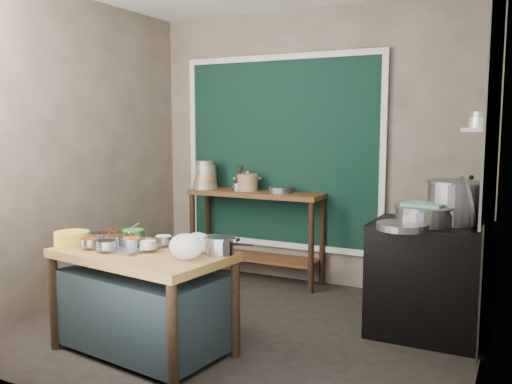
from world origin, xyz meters
The scene contains 30 objects.
floor centered at (0.00, 0.00, -0.01)m, with size 3.50×3.00×0.02m, color #28241F.
back_wall centered at (0.00, 1.51, 1.40)m, with size 3.50×0.02×2.80m, color gray.
left_wall centered at (-1.76, 0.00, 1.40)m, with size 0.02×3.00×2.80m, color gray.
right_wall centered at (1.76, 0.00, 1.40)m, with size 0.02×3.00×2.80m, color gray.
curtain_panel centered at (-0.35, 1.47, 1.35)m, with size 2.10×0.02×1.90m, color black.
curtain_frame centered at (-0.35, 1.46, 1.35)m, with size 2.22×0.03×2.02m, color beige, non-canonical shape.
tile_panel centered at (1.74, 0.55, 1.85)m, with size 0.02×1.70×1.70m, color #B2B2AA.
soot_patch centered at (1.74, 0.65, 0.70)m, with size 0.01×1.30×1.30m, color black.
wall_shelf centered at (1.63, 0.85, 1.60)m, with size 0.22×0.70×0.03m, color beige.
prep_table centered at (-0.44, -0.74, 0.38)m, with size 1.25×0.72×0.75m, color olive.
back_counter centered at (-0.55, 1.28, 0.47)m, with size 1.45×0.40×0.95m, color #573218.
stove_block centered at (1.35, 0.55, 0.42)m, with size 0.90×0.68×0.85m, color black.
stove_top centered at (1.35, 0.55, 0.86)m, with size 0.92×0.69×0.03m, color black.
condiment_tray centered at (-0.63, -0.70, 0.76)m, with size 0.52×0.37×0.02m, color gray.
condiment_bowls centered at (-0.67, -0.69, 0.80)m, with size 0.62×0.50×0.07m.
yellow_basin centered at (-1.03, -0.81, 0.80)m, with size 0.26×0.26×0.10m, color yellow.
saucepan centered at (0.10, -0.58, 0.81)m, with size 0.23×0.23×0.12m, color gray, non-canonical shape.
plastic_bag_a centered at (-0.02, -0.81, 0.84)m, with size 0.23×0.20×0.17m, color white.
plastic_bag_b centered at (-0.04, -0.62, 0.82)m, with size 0.19×0.17×0.15m, color white.
bowl_stack centered at (-1.14, 1.25, 1.08)m, with size 0.27×0.27×0.30m.
utensil_cup centered at (-0.73, 1.24, 0.99)m, with size 0.14×0.14×0.08m, color gray.
ceramic_crock centered at (-0.65, 1.28, 1.03)m, with size 0.23×0.23×0.16m, color #967F52, non-canonical shape.
wide_bowl centered at (-0.26, 1.27, 0.98)m, with size 0.24×0.24×0.06m, color gray.
stock_pot centered at (1.48, 0.63, 1.05)m, with size 0.43×0.43×0.33m, color gray, non-canonical shape.
pot_lid centered at (1.59, 0.51, 1.07)m, with size 0.39×0.39×0.02m, color gray.
steamer centered at (1.29, 0.46, 0.95)m, with size 0.45×0.45×0.15m, color gray, non-canonical shape.
green_cloth centered at (1.29, 0.46, 1.04)m, with size 0.29×0.23×0.02m, color #5DA179.
shallow_pan centered at (1.18, 0.20, 0.90)m, with size 0.37×0.37×0.05m, color gray.
shelf_bowl_stack centered at (1.63, 0.75, 1.67)m, with size 0.15×0.15×0.12m.
shelf_bowl_green centered at (1.63, 1.06, 1.64)m, with size 0.12×0.12×0.04m, color gray.
Camera 1 is at (1.97, -3.73, 1.63)m, focal length 38.00 mm.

